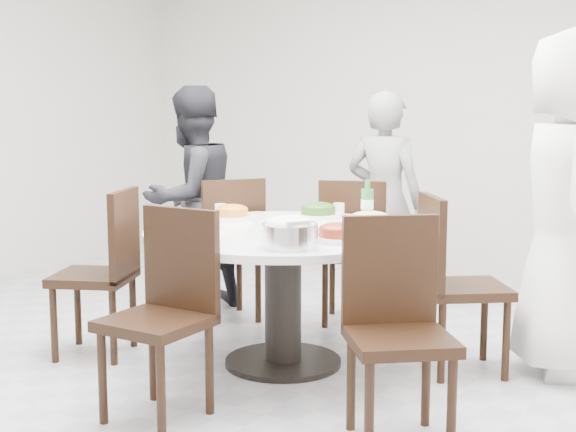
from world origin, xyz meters
The scene contains 22 objects.
floor centered at (0.00, 0.00, 0.00)m, with size 6.00×6.00×0.01m, color #BBBBC0.
wall_back centered at (0.00, 3.00, 1.40)m, with size 6.00×0.01×2.80m, color beige.
dining_table centered at (0.18, 0.32, 0.38)m, with size 1.50×1.50×0.75m, color white.
chair_ne centered at (1.05, 0.75, 0.47)m, with size 0.42×0.42×0.95m, color black.
chair_n centered at (0.10, 1.30, 0.47)m, with size 0.42×0.42×0.95m, color black.
chair_nw centered at (-0.66, 0.90, 0.47)m, with size 0.42×0.42×0.95m, color black.
chair_sw centered at (-0.83, -0.10, 0.47)m, with size 0.42×0.42×0.95m, color black.
chair_s centered at (0.11, -0.63, 0.47)m, with size 0.42×0.42×0.95m, color black.
chair_se centered at (1.15, -0.29, 0.47)m, with size 0.42×0.42×0.95m, color black.
diner_right centered at (1.51, 1.03, 0.91)m, with size 0.88×0.58×1.81m, color white.
diner_middle centered at (0.13, 1.69, 0.75)m, with size 0.55×0.36×1.51m, color black.
diner_left centered at (-0.99, 0.97, 0.77)m, with size 0.75×0.58×1.54m, color black.
dish_greens centered at (0.11, 0.81, 0.78)m, with size 0.26×0.26×0.07m, color white.
dish_pale centered at (0.56, 0.60, 0.79)m, with size 0.28×0.28×0.08m, color white.
dish_orange centered at (-0.27, 0.47, 0.78)m, with size 0.24×0.24×0.07m, color white.
dish_redbrown centered at (0.60, 0.16, 0.78)m, with size 0.25×0.25×0.06m, color white.
dish_tofu centered at (-0.22, 0.10, 0.79)m, with size 0.27×0.27×0.07m, color white.
rice_bowl centered at (0.49, -0.11, 0.81)m, with size 0.27×0.27×0.11m, color silver.
soup_bowl centered at (-0.12, -0.15, 0.79)m, with size 0.25×0.25×0.08m, color white.
beverage_bottle centered at (0.44, 0.80, 0.87)m, with size 0.07×0.07×0.25m, color #307936.
tea_cups centered at (0.15, 0.95, 0.79)m, with size 0.07×0.07×0.08m, color white.
chopsticks centered at (0.19, 0.96, 0.76)m, with size 0.24×0.04×0.01m, color tan, non-canonical shape.
Camera 1 is at (2.49, -3.26, 1.43)m, focal length 50.00 mm.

